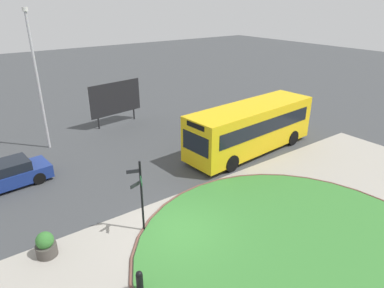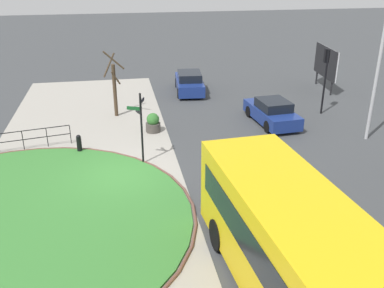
{
  "view_description": "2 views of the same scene",
  "coord_description": "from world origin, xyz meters",
  "px_view_note": "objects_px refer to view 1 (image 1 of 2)",
  "views": [
    {
      "loc": [
        -6.42,
        -9.75,
        9.03
      ],
      "look_at": [
        2.64,
        2.7,
        2.43
      ],
      "focal_mm": 31.81,
      "sensor_mm": 36.0,
      "label": 1
    },
    {
      "loc": [
        16.33,
        0.02,
        8.42
      ],
      "look_at": [
        2.19,
        2.59,
        2.22
      ],
      "focal_mm": 40.2,
      "sensor_mm": 36.0,
      "label": 2
    }
  ],
  "objects_px": {
    "billboard_left": "(115,99)",
    "planter_near_signpost": "(46,245)",
    "bus_yellow": "(251,127)",
    "lamppost_tall": "(37,78)",
    "signpost_directional": "(141,193)",
    "bollard_foreground": "(140,282)",
    "car_far_lane": "(8,175)"
  },
  "relations": [
    {
      "from": "bollard_foreground",
      "to": "planter_near_signpost",
      "type": "relative_size",
      "value": 0.87
    },
    {
      "from": "signpost_directional",
      "to": "bus_yellow",
      "type": "bearing_deg",
      "value": 19.05
    },
    {
      "from": "billboard_left",
      "to": "signpost_directional",
      "type": "bearing_deg",
      "value": -118.81
    },
    {
      "from": "bollard_foreground",
      "to": "car_far_lane",
      "type": "bearing_deg",
      "value": 101.87
    },
    {
      "from": "lamppost_tall",
      "to": "billboard_left",
      "type": "bearing_deg",
      "value": 16.35
    },
    {
      "from": "bollard_foreground",
      "to": "bus_yellow",
      "type": "xyz_separation_m",
      "value": [
        11.13,
        6.11,
        1.16
      ]
    },
    {
      "from": "signpost_directional",
      "to": "bollard_foreground",
      "type": "distance_m",
      "value": 3.57
    },
    {
      "from": "car_far_lane",
      "to": "billboard_left",
      "type": "height_order",
      "value": "billboard_left"
    },
    {
      "from": "bus_yellow",
      "to": "lamppost_tall",
      "type": "bearing_deg",
      "value": -42.72
    },
    {
      "from": "signpost_directional",
      "to": "car_far_lane",
      "type": "height_order",
      "value": "signpost_directional"
    },
    {
      "from": "signpost_directional",
      "to": "car_far_lane",
      "type": "distance_m",
      "value": 8.45
    },
    {
      "from": "bollard_foreground",
      "to": "car_far_lane",
      "type": "distance_m",
      "value": 10.5
    },
    {
      "from": "signpost_directional",
      "to": "billboard_left",
      "type": "xyz_separation_m",
      "value": [
        4.82,
        13.05,
        0.15
      ]
    },
    {
      "from": "bollard_foreground",
      "to": "car_far_lane",
      "type": "xyz_separation_m",
      "value": [
        -2.16,
        10.28,
        0.17
      ]
    },
    {
      "from": "signpost_directional",
      "to": "planter_near_signpost",
      "type": "xyz_separation_m",
      "value": [
        -3.66,
        0.84,
        -1.4
      ]
    },
    {
      "from": "bollard_foreground",
      "to": "bus_yellow",
      "type": "height_order",
      "value": "bus_yellow"
    },
    {
      "from": "bus_yellow",
      "to": "planter_near_signpost",
      "type": "height_order",
      "value": "bus_yellow"
    },
    {
      "from": "bollard_foreground",
      "to": "billboard_left",
      "type": "bearing_deg",
      "value": 67.86
    },
    {
      "from": "billboard_left",
      "to": "planter_near_signpost",
      "type": "distance_m",
      "value": 14.94
    },
    {
      "from": "car_far_lane",
      "to": "planter_near_signpost",
      "type": "relative_size",
      "value": 4.1
    },
    {
      "from": "billboard_left",
      "to": "car_far_lane",
      "type": "bearing_deg",
      "value": -155.53
    },
    {
      "from": "car_far_lane",
      "to": "lamppost_tall",
      "type": "bearing_deg",
      "value": -132.59
    },
    {
      "from": "signpost_directional",
      "to": "billboard_left",
      "type": "relative_size",
      "value": 0.75
    },
    {
      "from": "lamppost_tall",
      "to": "planter_near_signpost",
      "type": "distance_m",
      "value": 11.71
    },
    {
      "from": "bollard_foreground",
      "to": "lamppost_tall",
      "type": "xyz_separation_m",
      "value": [
        0.88,
        14.24,
        4.13
      ]
    },
    {
      "from": "billboard_left",
      "to": "planter_near_signpost",
      "type": "relative_size",
      "value": 4.19
    },
    {
      "from": "car_far_lane",
      "to": "bus_yellow",
      "type": "bearing_deg",
      "value": 157.46
    },
    {
      "from": "signpost_directional",
      "to": "bollard_foreground",
      "type": "relative_size",
      "value": 3.64
    },
    {
      "from": "car_far_lane",
      "to": "lamppost_tall",
      "type": "height_order",
      "value": "lamppost_tall"
    },
    {
      "from": "bus_yellow",
      "to": "lamppost_tall",
      "type": "relative_size",
      "value": 1.09
    },
    {
      "from": "signpost_directional",
      "to": "lamppost_tall",
      "type": "distance_m",
      "value": 11.75
    },
    {
      "from": "bus_yellow",
      "to": "lamppost_tall",
      "type": "xyz_separation_m",
      "value": [
        -10.25,
        8.13,
        2.97
      ]
    }
  ]
}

